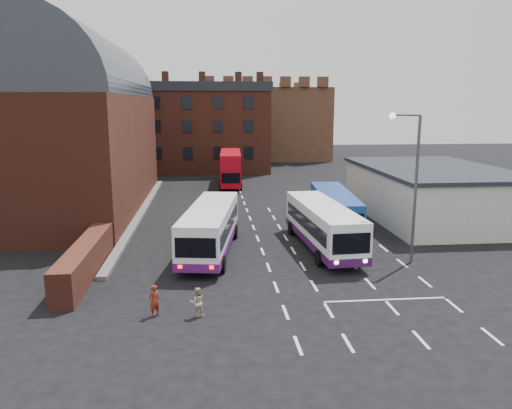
{
  "coord_description": "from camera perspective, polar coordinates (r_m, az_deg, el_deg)",
  "views": [
    {
      "loc": [
        -3.37,
        -25.01,
        9.27
      ],
      "look_at": [
        0.0,
        10.0,
        2.2
      ],
      "focal_mm": 35.0,
      "sensor_mm": 36.0,
      "label": 1
    }
  ],
  "objects": [
    {
      "name": "ground",
      "position": [
        26.89,
        2.07,
        -8.81
      ],
      "size": [
        180.0,
        180.0,
        0.0
      ],
      "primitive_type": "plane",
      "color": "black"
    },
    {
      "name": "cream_building",
      "position": [
        43.7,
        19.45,
        1.34
      ],
      "size": [
        10.4,
        16.4,
        4.25
      ],
      "color": "beige",
      "rests_on": "ground"
    },
    {
      "name": "street_lamp",
      "position": [
        30.27,
        17.3,
        3.36
      ],
      "size": [
        1.68,
        0.88,
        8.82
      ],
      "rotation": [
        0.0,
        0.0,
        -0.41
      ],
      "color": "#494B4D",
      "rests_on": "ground"
    },
    {
      "name": "bus_red_double",
      "position": [
        57.69,
        -2.92,
        4.21
      ],
      "size": [
        2.83,
        9.97,
        3.95
      ],
      "rotation": [
        0.0,
        0.0,
        3.1
      ],
      "color": "red",
      "rests_on": "ground"
    },
    {
      "name": "pedestrian_beige",
      "position": [
        22.66,
        -6.75,
        -11.01
      ],
      "size": [
        0.73,
        0.61,
        1.35
      ],
      "primitive_type": "imported",
      "rotation": [
        0.0,
        0.0,
        3.3
      ],
      "color": "#C6B086",
      "rests_on": "ground"
    },
    {
      "name": "bus_blue",
      "position": [
        37.86,
        8.95,
        -0.35
      ],
      "size": [
        3.3,
        10.58,
        2.84
      ],
      "rotation": [
        0.0,
        0.0,
        3.06
      ],
      "color": "navy",
      "rests_on": "ground"
    },
    {
      "name": "railway_station",
      "position": [
        47.61,
        -20.5,
        8.69
      ],
      "size": [
        12.0,
        28.0,
        16.0
      ],
      "color": "#602B1E",
      "rests_on": "ground"
    },
    {
      "name": "bus_white_inbound",
      "position": [
        32.6,
        7.65,
        -2.13
      ],
      "size": [
        3.22,
        10.83,
        2.92
      ],
      "rotation": [
        0.0,
        0.0,
        3.21
      ],
      "color": "white",
      "rests_on": "ground"
    },
    {
      "name": "pedestrian_red",
      "position": [
        22.98,
        -11.57,
        -10.69
      ],
      "size": [
        0.64,
        0.6,
        1.46
      ],
      "primitive_type": "imported",
      "rotation": [
        0.0,
        0.0,
        3.8
      ],
      "color": "maroon",
      "rests_on": "ground"
    },
    {
      "name": "forecourt_wall",
      "position": [
        29.09,
        -18.93,
        -5.99
      ],
      "size": [
        1.2,
        10.0,
        1.8
      ],
      "primitive_type": "cube",
      "color": "#602B1E",
      "rests_on": "ground"
    },
    {
      "name": "bus_white_outbound",
      "position": [
        31.67,
        -5.24,
        -2.41
      ],
      "size": [
        4.08,
        11.14,
        2.97
      ],
      "rotation": [
        0.0,
        0.0,
        -0.15
      ],
      "color": "white",
      "rests_on": "ground"
    },
    {
      "name": "castle_keep",
      "position": [
        91.55,
        0.38,
        9.32
      ],
      "size": [
        22.0,
        22.0,
        12.0
      ],
      "primitive_type": "cube",
      "color": "brown",
      "rests_on": "ground"
    },
    {
      "name": "brick_terrace",
      "position": [
        71.16,
        -7.69,
        8.23
      ],
      "size": [
        22.0,
        10.0,
        11.0
      ],
      "primitive_type": "cube",
      "color": "brown",
      "rests_on": "ground"
    }
  ]
}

